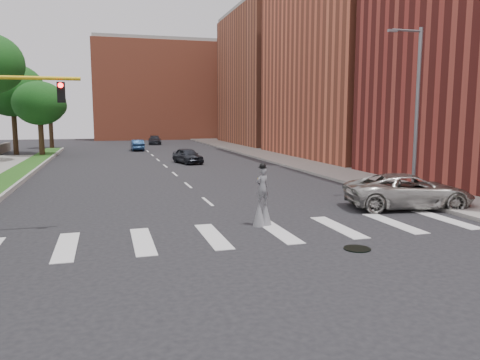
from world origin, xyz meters
TOP-DOWN VIEW (x-y plane):
  - ground_plane at (0.00, 0.00)m, footprint 160.00×160.00m
  - grass_median at (-11.50, 20.00)m, footprint 2.00×60.00m
  - median_curb at (-10.45, 20.00)m, footprint 0.20×60.00m
  - sidewalk_right at (12.50, 25.00)m, footprint 5.00×90.00m
  - manhole at (3.00, -2.00)m, footprint 0.90×0.90m
  - building_mid at (22.00, 30.00)m, footprint 16.00×22.00m
  - building_far at (22.00, 54.00)m, footprint 16.00×22.00m
  - building_backdrop at (6.00, 78.00)m, footprint 26.00×14.00m
  - streetlight at (10.90, 6.00)m, footprint 2.05×0.20m
  - stilt_performer at (1.03, 2.12)m, footprint 0.82×0.62m
  - suv_crossing at (9.00, 3.63)m, footprint 6.45×3.93m
  - car_near at (2.32, 27.74)m, footprint 2.70×4.53m
  - car_mid at (-1.14, 45.58)m, footprint 1.54×4.28m
  - car_far at (2.31, 58.10)m, footprint 2.18×4.72m
  - tree_5 at (-14.96, 43.08)m, footprint 7.01×7.01m
  - tree_6 at (-11.70, 39.05)m, footprint 5.52×5.52m
  - tree_7 at (-12.11, 52.89)m, footprint 4.44×4.44m

SIDE VIEW (x-z plane):
  - ground_plane at x=0.00m, z-range 0.00..0.00m
  - manhole at x=3.00m, z-range 0.00..0.04m
  - sidewalk_right at x=12.50m, z-range 0.00..0.18m
  - grass_median at x=-11.50m, z-range 0.00..0.25m
  - median_curb at x=-10.45m, z-range 0.00..0.28m
  - car_far at x=2.31m, z-range 0.00..1.33m
  - car_mid at x=-1.14m, z-range 0.00..1.40m
  - car_near at x=2.32m, z-range 0.00..1.45m
  - suv_crossing at x=9.00m, z-range 0.00..1.67m
  - stilt_performer at x=1.03m, z-range -0.34..2.24m
  - streetlight at x=10.90m, z-range 0.40..9.40m
  - tree_7 at x=-12.11m, z-range 1.89..9.57m
  - tree_6 at x=-11.70m, z-range 1.68..9.80m
  - tree_5 at x=-14.96m, z-range 2.14..12.42m
  - building_backdrop at x=6.00m, z-range 0.00..18.00m
  - building_far at x=22.00m, z-range 0.00..20.00m
  - building_mid at x=22.00m, z-range 0.00..24.00m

